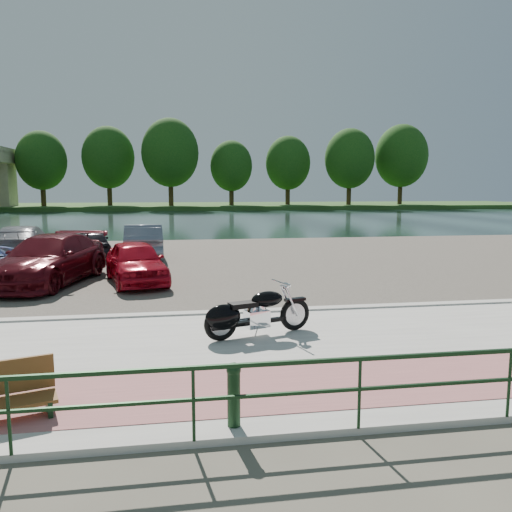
{
  "coord_description": "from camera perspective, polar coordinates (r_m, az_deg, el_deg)",
  "views": [
    {
      "loc": [
        -2.14,
        -9.5,
        3.0
      ],
      "look_at": [
        0.07,
        4.49,
        1.1
      ],
      "focal_mm": 35.0,
      "sensor_mm": 36.0,
      "label": 1
    }
  ],
  "objects": [
    {
      "name": "ground",
      "position": [
        10.19,
        3.61,
        -9.5
      ],
      "size": [
        200.0,
        200.0,
        0.0
      ],
      "primitive_type": "plane",
      "color": "#595447",
      "rests_on": "ground"
    },
    {
      "name": "promenade",
      "position": [
        9.25,
        4.98,
        -10.99
      ],
      "size": [
        60.0,
        6.0,
        0.1
      ],
      "primitive_type": "cube",
      "color": "#A9A69F",
      "rests_on": "ground"
    },
    {
      "name": "pink_path",
      "position": [
        7.87,
        7.69,
        -14.01
      ],
      "size": [
        60.0,
        2.0,
        0.01
      ],
      "primitive_type": "cube",
      "color": "#975559",
      "rests_on": "promenade"
    },
    {
      "name": "kerb",
      "position": [
        12.06,
        1.54,
        -6.42
      ],
      "size": [
        60.0,
        0.3,
        0.14
      ],
      "primitive_type": "cube",
      "color": "#A9A69F",
      "rests_on": "ground"
    },
    {
      "name": "parking_lot",
      "position": [
        20.83,
        -2.97,
        -0.59
      ],
      "size": [
        60.0,
        18.0,
        0.04
      ],
      "primitive_type": "cube",
      "color": "#413D34",
      "rests_on": "ground"
    },
    {
      "name": "river",
      "position": [
        49.64,
        -6.48,
        4.14
      ],
      "size": [
        120.0,
        40.0,
        0.0
      ],
      "primitive_type": "cube",
      "color": "#182B27",
      "rests_on": "ground"
    },
    {
      "name": "far_bank",
      "position": [
        81.57,
        -7.48,
        5.69
      ],
      "size": [
        120.0,
        24.0,
        0.6
      ],
      "primitive_type": "cube",
      "color": "#244819",
      "rests_on": "ground"
    },
    {
      "name": "railing",
      "position": [
        6.3,
        11.8,
        -13.09
      ],
      "size": [
        24.04,
        0.05,
        0.9
      ],
      "color": "black",
      "rests_on": "promenade"
    },
    {
      "name": "bollards",
      "position": [
        6.32,
        -4.11,
        -15.29
      ],
      "size": [
        10.68,
        0.18,
        0.81
      ],
      "color": "black",
      "rests_on": "promenade"
    },
    {
      "name": "far_trees",
      "position": [
        75.71,
        -4.09,
        11.03
      ],
      "size": [
        70.25,
        10.68,
        12.52
      ],
      "color": "#332512",
      "rests_on": "far_bank"
    },
    {
      "name": "motorcycle",
      "position": [
        9.89,
        -0.8,
        -6.64
      ],
      "size": [
        2.27,
        1.01,
        1.05
      ],
      "rotation": [
        0.0,
        0.0,
        0.3
      ],
      "color": "black",
      "rests_on": "promenade"
    },
    {
      "name": "car_3",
      "position": [
        16.94,
        -22.59,
        -0.39
      ],
      "size": [
        3.33,
        5.63,
        1.53
      ],
      "primitive_type": "imported",
      "rotation": [
        0.0,
        0.0,
        -0.24
      ],
      "color": "#4E0B13",
      "rests_on": "parking_lot"
    },
    {
      "name": "car_4",
      "position": [
        16.24,
        -13.59,
        -0.67
      ],
      "size": [
        2.49,
        4.21,
        1.34
      ],
      "primitive_type": "imported",
      "rotation": [
        0.0,
        0.0,
        0.24
      ],
      "color": "#AD0B1D",
      "rests_on": "parking_lot"
    },
    {
      "name": "car_7",
      "position": [
        22.99,
        -25.1,
        1.37
      ],
      "size": [
        2.65,
        5.29,
        1.47
      ],
      "primitive_type": "imported",
      "rotation": [
        0.0,
        0.0,
        3.26
      ],
      "color": "gray",
      "rests_on": "parking_lot"
    },
    {
      "name": "car_8",
      "position": [
        22.93,
        -18.22,
        1.38
      ],
      "size": [
        2.19,
        3.81,
        1.22
      ],
      "primitive_type": "imported",
      "rotation": [
        0.0,
        0.0,
        3.36
      ],
      "color": "black",
      "rests_on": "parking_lot"
    },
    {
      "name": "car_9",
      "position": [
        22.09,
        -12.72,
        1.67
      ],
      "size": [
        1.84,
        4.53,
        1.46
      ],
      "primitive_type": "imported",
      "rotation": [
        0.0,
        0.0,
        3.21
      ],
      "color": "slate",
      "rests_on": "parking_lot"
    }
  ]
}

